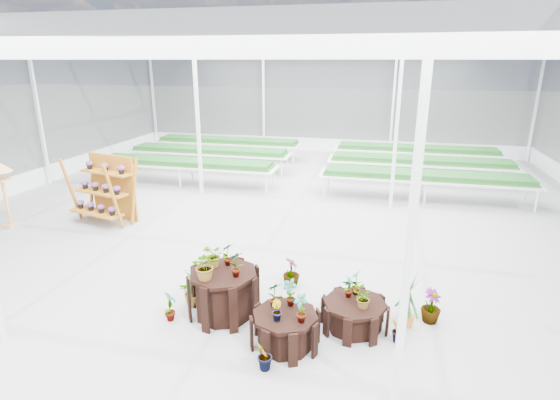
% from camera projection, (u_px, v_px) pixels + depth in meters
% --- Properties ---
extents(ground_plane, '(24.00, 24.00, 0.00)m').
position_uv_depth(ground_plane, '(256.00, 253.00, 9.93)').
color(ground_plane, gray).
rests_on(ground_plane, ground).
extents(greenhouse_shell, '(18.00, 24.00, 4.50)m').
position_uv_depth(greenhouse_shell, '(254.00, 156.00, 9.24)').
color(greenhouse_shell, white).
rests_on(greenhouse_shell, ground).
extents(steel_frame, '(18.00, 24.00, 4.50)m').
position_uv_depth(steel_frame, '(254.00, 156.00, 9.24)').
color(steel_frame, silver).
rests_on(steel_frame, ground).
extents(nursery_benches, '(16.00, 7.00, 0.84)m').
position_uv_depth(nursery_benches, '(309.00, 164.00, 16.47)').
color(nursery_benches, silver).
rests_on(nursery_benches, ground).
extents(plinth_tall, '(1.39, 1.39, 0.81)m').
position_uv_depth(plinth_tall, '(224.00, 293.00, 7.43)').
color(plinth_tall, black).
rests_on(plinth_tall, ground).
extents(plinth_mid, '(1.33, 1.33, 0.55)m').
position_uv_depth(plinth_mid, '(285.00, 330.00, 6.66)').
color(plinth_mid, black).
rests_on(plinth_mid, ground).
extents(plinth_low, '(1.19, 1.19, 0.48)m').
position_uv_depth(plinth_low, '(354.00, 315.00, 7.10)').
color(plinth_low, black).
rests_on(plinth_low, ground).
extents(shelf_rack, '(1.85, 1.28, 1.78)m').
position_uv_depth(shelf_rack, '(102.00, 190.00, 11.59)').
color(shelf_rack, '#965A15').
rests_on(shelf_rack, ground).
extents(bird_table, '(0.43, 0.43, 1.75)m').
position_uv_depth(bird_table, '(5.00, 195.00, 11.25)').
color(bird_table, tan).
rests_on(bird_table, ground).
extents(nursery_plants, '(4.65, 2.83, 1.29)m').
position_uv_depth(nursery_plants, '(279.00, 286.00, 7.44)').
color(nursery_plants, '#1A4B1C').
rests_on(nursery_plants, ground).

